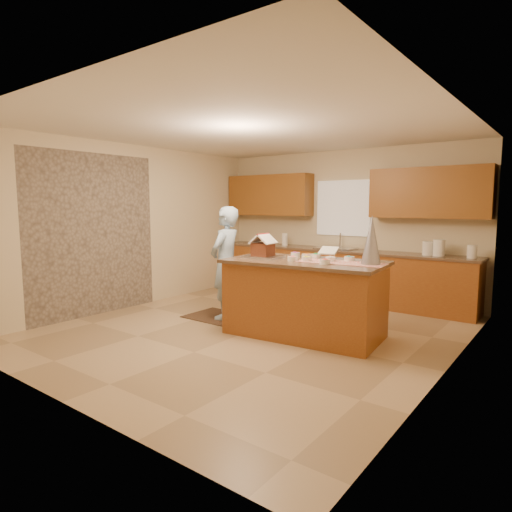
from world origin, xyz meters
name	(u,v)px	position (x,y,z in m)	size (l,w,h in m)	color
floor	(253,330)	(0.00, 0.00, 0.00)	(5.50, 5.50, 0.00)	tan
ceiling	(253,129)	(0.00, 0.00, 2.70)	(5.50, 5.50, 0.00)	silver
wall_back	(343,224)	(0.00, 2.75, 1.35)	(5.50, 5.50, 0.00)	beige
wall_front	(53,249)	(0.00, -2.75, 1.35)	(5.50, 5.50, 0.00)	beige
wall_left	(135,226)	(-2.50, 0.00, 1.35)	(5.50, 5.50, 0.00)	beige
wall_right	(452,242)	(2.50, 0.00, 1.35)	(5.50, 5.50, 0.00)	beige
stone_accent	(94,235)	(-2.48, -0.80, 1.25)	(2.50, 2.50, 0.00)	gray
window_curtain	(343,208)	(0.00, 2.72, 1.65)	(1.05, 0.03, 1.00)	white
back_counter_base	(335,275)	(0.00, 2.45, 0.44)	(4.80, 0.60, 0.88)	brown
back_counter_top	(336,250)	(0.00, 2.45, 0.90)	(4.85, 0.63, 0.04)	brown
upper_cabinet_left	(269,195)	(-1.55, 2.57, 1.90)	(1.85, 0.35, 0.80)	brown
upper_cabinet_right	(429,193)	(1.55, 2.57, 1.90)	(1.85, 0.35, 0.80)	brown
sink	(336,251)	(0.00, 2.45, 0.89)	(0.70, 0.45, 0.12)	silver
faucet	(340,241)	(0.00, 2.63, 1.06)	(0.03, 0.03, 0.28)	silver
island_base	(304,300)	(0.68, 0.22, 0.48)	(1.95, 0.98, 0.95)	brown
island_top	(305,262)	(0.68, 0.22, 0.98)	(2.04, 1.06, 0.04)	brown
table_runner	(341,263)	(1.16, 0.27, 1.00)	(1.08, 0.39, 0.01)	red
baking_tray	(263,257)	(0.09, 0.11, 1.01)	(0.50, 0.37, 0.03)	silver
cookbook	(329,251)	(0.80, 0.65, 1.10)	(0.24, 0.02, 0.20)	white
tinsel_tree	(371,240)	(1.51, 0.37, 1.30)	(0.24, 0.24, 0.60)	silver
rug	(224,318)	(-0.74, 0.23, 0.01)	(1.14, 0.74, 0.01)	black
boy	(226,263)	(-0.69, 0.23, 0.85)	(0.61, 0.40, 1.68)	#93B2D2
canister_a	(428,248)	(1.60, 2.45, 1.03)	(0.16, 0.16, 0.22)	white
canister_b	(439,248)	(1.77, 2.45, 1.05)	(0.18, 0.18, 0.26)	white
canister_c	(472,252)	(2.24, 2.45, 1.02)	(0.14, 0.14, 0.20)	white
paper_towel	(285,239)	(-1.09, 2.45, 1.04)	(0.11, 0.11, 0.24)	white
gingerbread_house	(263,248)	(0.09, 0.11, 1.14)	(0.33, 0.33, 0.31)	maroon
candy_bowls	(315,258)	(0.78, 0.31, 1.03)	(0.93, 0.56, 0.06)	yellow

